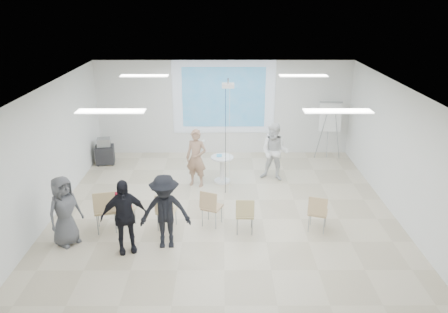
{
  "coord_description": "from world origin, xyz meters",
  "views": [
    {
      "loc": [
        -0.02,
        -8.97,
        4.92
      ],
      "look_at": [
        0.0,
        0.8,
        1.25
      ],
      "focal_mm": 35.0,
      "sensor_mm": 36.0,
      "label": 1
    }
  ],
  "objects_px": {
    "pedestal_table": "(222,168)",
    "chair_far_left": "(105,208)",
    "player_left": "(196,154)",
    "chair_right_inner": "(245,213)",
    "player_right": "(275,149)",
    "audience_mid": "(165,207)",
    "chair_right_far": "(318,211)",
    "av_cart": "(105,152)",
    "audience_left": "(124,211)",
    "laptop": "(167,209)",
    "chair_center": "(210,205)",
    "chair_left_mid": "(123,209)",
    "flipchart_easel": "(330,117)",
    "audience_outer": "(64,207)",
    "chair_left_inner": "(166,209)"
  },
  "relations": [
    {
      "from": "pedestal_table",
      "to": "chair_far_left",
      "type": "relative_size",
      "value": 0.77
    },
    {
      "from": "player_left",
      "to": "chair_right_inner",
      "type": "xyz_separation_m",
      "value": [
        1.18,
        -2.54,
        -0.39
      ]
    },
    {
      "from": "player_left",
      "to": "player_right",
      "type": "bearing_deg",
      "value": 30.5
    },
    {
      "from": "player_right",
      "to": "audience_mid",
      "type": "xyz_separation_m",
      "value": [
        -2.59,
        -3.45,
        -0.0
      ]
    },
    {
      "from": "player_right",
      "to": "chair_far_left",
      "type": "height_order",
      "value": "player_right"
    },
    {
      "from": "player_right",
      "to": "chair_far_left",
      "type": "relative_size",
      "value": 1.82
    },
    {
      "from": "chair_right_far",
      "to": "av_cart",
      "type": "relative_size",
      "value": 1.05
    },
    {
      "from": "audience_left",
      "to": "audience_mid",
      "type": "distance_m",
      "value": 0.81
    },
    {
      "from": "chair_right_inner",
      "to": "laptop",
      "type": "relative_size",
      "value": 2.66
    },
    {
      "from": "audience_mid",
      "to": "laptop",
      "type": "bearing_deg",
      "value": 92.55
    },
    {
      "from": "chair_center",
      "to": "chair_right_inner",
      "type": "relative_size",
      "value": 1.03
    },
    {
      "from": "player_left",
      "to": "laptop",
      "type": "height_order",
      "value": "player_left"
    },
    {
      "from": "chair_left_mid",
      "to": "laptop",
      "type": "xyz_separation_m",
      "value": [
        0.95,
        0.03,
        -0.01
      ]
    },
    {
      "from": "pedestal_table",
      "to": "av_cart",
      "type": "relative_size",
      "value": 0.94
    },
    {
      "from": "chair_right_far",
      "to": "flipchart_easel",
      "type": "distance_m",
      "value": 4.78
    },
    {
      "from": "chair_right_far",
      "to": "audience_mid",
      "type": "bearing_deg",
      "value": -151.23
    },
    {
      "from": "chair_center",
      "to": "audience_outer",
      "type": "distance_m",
      "value": 3.06
    },
    {
      "from": "chair_right_far",
      "to": "av_cart",
      "type": "distance_m",
      "value": 6.96
    },
    {
      "from": "pedestal_table",
      "to": "laptop",
      "type": "relative_size",
      "value": 2.42
    },
    {
      "from": "laptop",
      "to": "audience_left",
      "type": "bearing_deg",
      "value": 60.58
    },
    {
      "from": "audience_left",
      "to": "audience_outer",
      "type": "height_order",
      "value": "audience_left"
    },
    {
      "from": "chair_center",
      "to": "audience_mid",
      "type": "bearing_deg",
      "value": -114.21
    },
    {
      "from": "chair_left_mid",
      "to": "player_right",
      "type": "bearing_deg",
      "value": 51.4
    },
    {
      "from": "pedestal_table",
      "to": "chair_right_far",
      "type": "relative_size",
      "value": 0.89
    },
    {
      "from": "chair_far_left",
      "to": "flipchart_easel",
      "type": "relative_size",
      "value": 0.54
    },
    {
      "from": "player_right",
      "to": "audience_mid",
      "type": "relative_size",
      "value": 1.0
    },
    {
      "from": "pedestal_table",
      "to": "chair_left_mid",
      "type": "bearing_deg",
      "value": -130.62
    },
    {
      "from": "player_right",
      "to": "laptop",
      "type": "height_order",
      "value": "player_right"
    },
    {
      "from": "player_right",
      "to": "laptop",
      "type": "xyz_separation_m",
      "value": [
        -2.67,
        -2.68,
        -0.44
      ]
    },
    {
      "from": "audience_outer",
      "to": "chair_right_far",
      "type": "bearing_deg",
      "value": -48.31
    },
    {
      "from": "chair_right_inner",
      "to": "chair_right_far",
      "type": "height_order",
      "value": "chair_right_far"
    },
    {
      "from": "chair_far_left",
      "to": "audience_left",
      "type": "height_order",
      "value": "audience_left"
    },
    {
      "from": "pedestal_table",
      "to": "player_left",
      "type": "height_order",
      "value": "player_left"
    },
    {
      "from": "chair_left_mid",
      "to": "audience_mid",
      "type": "relative_size",
      "value": 0.45
    },
    {
      "from": "chair_center",
      "to": "audience_left",
      "type": "height_order",
      "value": "audience_left"
    },
    {
      "from": "chair_left_inner",
      "to": "player_right",
      "type": "bearing_deg",
      "value": 54.03
    },
    {
      "from": "chair_far_left",
      "to": "chair_left_mid",
      "type": "height_order",
      "value": "chair_far_left"
    },
    {
      "from": "player_left",
      "to": "chair_left_mid",
      "type": "xyz_separation_m",
      "value": [
        -1.48,
        -2.31,
        -0.42
      ]
    },
    {
      "from": "laptop",
      "to": "audience_mid",
      "type": "xyz_separation_m",
      "value": [
        0.08,
        -0.77,
        0.43
      ]
    },
    {
      "from": "chair_right_inner",
      "to": "audience_mid",
      "type": "height_order",
      "value": "audience_mid"
    },
    {
      "from": "flipchart_easel",
      "to": "audience_left",
      "type": "bearing_deg",
      "value": -129.3
    },
    {
      "from": "pedestal_table",
      "to": "audience_mid",
      "type": "xyz_separation_m",
      "value": [
        -1.14,
        -3.27,
        0.47
      ]
    },
    {
      "from": "player_left",
      "to": "player_right",
      "type": "height_order",
      "value": "player_right"
    },
    {
      "from": "audience_mid",
      "to": "pedestal_table",
      "type": "bearing_deg",
      "value": 67.48
    },
    {
      "from": "laptop",
      "to": "chair_right_far",
      "type": "bearing_deg",
      "value": -175.22
    },
    {
      "from": "chair_far_left",
      "to": "pedestal_table",
      "type": "bearing_deg",
      "value": 34.14
    },
    {
      "from": "pedestal_table",
      "to": "audience_outer",
      "type": "distance_m",
      "value": 4.52
    },
    {
      "from": "player_left",
      "to": "chair_right_inner",
      "type": "height_order",
      "value": "player_left"
    },
    {
      "from": "chair_left_mid",
      "to": "chair_right_inner",
      "type": "relative_size",
      "value": 0.95
    },
    {
      "from": "chair_right_inner",
      "to": "chair_center",
      "type": "bearing_deg",
      "value": 157.98
    }
  ]
}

